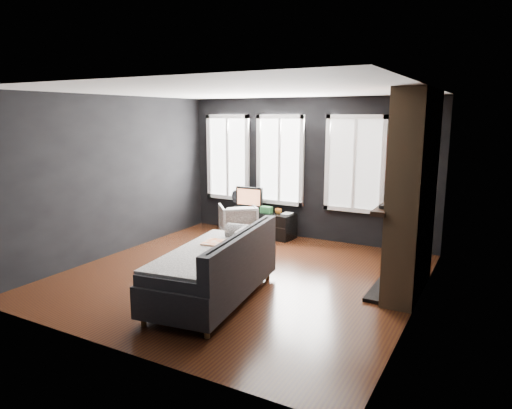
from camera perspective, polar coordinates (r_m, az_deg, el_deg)
The scene contains 18 objects.
floor at distance 6.93m, azimuth -1.94°, elevation -8.90°, with size 5.00×5.00×0.00m, color black.
ceiling at distance 6.52m, azimuth -2.10°, elevation 14.01°, with size 5.00×5.00×0.00m, color white.
wall_back at distance 8.81m, azimuth 6.34°, elevation 4.41°, with size 5.00×0.02×2.70m, color black.
wall_left at distance 8.14m, azimuth -17.35°, elevation 3.42°, with size 0.02×5.00×2.70m, color black.
wall_right at distance 5.75m, azimuth 19.95°, elevation 0.20°, with size 0.02×5.00×2.70m, color black.
windows at distance 8.89m, azimuth 3.65°, elevation 11.17°, with size 4.00×0.16×1.76m, color white, non-canonical shape.
fireplace at distance 6.36m, azimuth 19.03°, elevation 1.26°, with size 0.70×1.62×2.70m, color #93724C, non-canonical shape.
sofa at distance 5.98m, azimuth -5.41°, elevation -7.48°, with size 1.09×2.19×0.94m, color black, non-canonical shape.
stripe_pillow at distance 6.17m, azimuth -1.77°, elevation -4.82°, with size 0.09×0.37×0.37m, color gray.
armchair at distance 9.04m, azimuth -2.29°, elevation -1.77°, with size 0.69×0.64×0.71m, color silver.
media_console at distance 9.13m, azimuth 0.62°, elevation -2.33°, with size 1.43×0.45×0.49m, color black, non-canonical shape.
monitor at distance 9.15m, azimuth -0.86°, elevation 0.97°, with size 0.59×0.13×0.53m, color black, non-canonical shape.
desk_fan at distance 9.37m, azimuth -2.42°, elevation 0.73°, with size 0.27×0.27×0.38m, color #A3A3A3, non-canonical shape.
mug at distance 8.83m, azimuth 2.81°, elevation -0.74°, with size 0.13×0.10×0.13m, color orange.
book at distance 8.83m, azimuth 3.40°, elevation -0.40°, with size 0.17×0.02×0.24m, color #B2A78A.
storage_box at distance 8.92m, azimuth 1.31°, elevation -0.64°, with size 0.22×0.14×0.12m, color #276933.
mantel_vase at distance 6.85m, azimuth 17.61°, elevation 1.78°, with size 0.19×0.19×0.19m, color yellow.
mantel_clock at distance 5.89m, azimuth 15.65°, elevation -0.26°, with size 0.13×0.13×0.04m, color black.
Camera 1 is at (3.33, -5.59, 2.38)m, focal length 32.00 mm.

